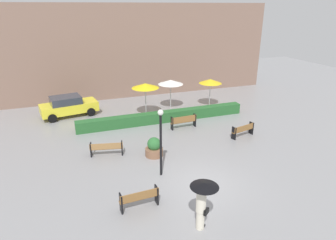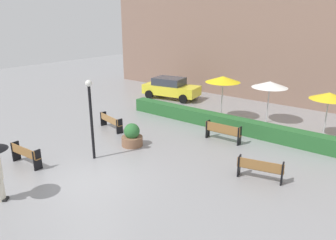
% 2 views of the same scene
% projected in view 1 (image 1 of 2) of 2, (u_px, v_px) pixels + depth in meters
% --- Properties ---
extents(ground_plane, '(60.00, 60.00, 0.00)m').
position_uv_depth(ground_plane, '(201.00, 184.00, 14.32)').
color(ground_plane, gray).
extents(bench_near_left, '(1.70, 0.44, 0.86)m').
position_uv_depth(bench_near_left, '(139.00, 198.00, 12.42)').
color(bench_near_left, olive).
rests_on(bench_near_left, ground).
extents(bench_far_left, '(1.88, 0.75, 0.80)m').
position_uv_depth(bench_far_left, '(106.00, 148.00, 16.86)').
color(bench_far_left, '#9E7242').
rests_on(bench_far_left, ground).
extents(bench_back_row, '(1.88, 0.43, 0.90)m').
position_uv_depth(bench_back_row, '(184.00, 121.00, 20.64)').
color(bench_back_row, olive).
rests_on(bench_back_row, ground).
extents(bench_far_right, '(1.75, 0.73, 0.83)m').
position_uv_depth(bench_far_right, '(243.00, 130.00, 19.29)').
color(bench_far_right, olive).
rests_on(bench_far_right, ground).
extents(pedestrian_with_umbrella, '(1.07, 1.07, 2.06)m').
position_uv_depth(pedestrian_with_umbrella, '(203.00, 198.00, 10.95)').
color(pedestrian_with_umbrella, silver).
rests_on(pedestrian_with_umbrella, ground).
extents(planter_pot, '(1.02, 1.02, 1.11)m').
position_uv_depth(planter_pot, '(154.00, 148.00, 16.85)').
color(planter_pot, brown).
rests_on(planter_pot, ground).
extents(lamp_post, '(0.28, 0.28, 3.50)m').
position_uv_depth(lamp_post, '(161.00, 136.00, 14.30)').
color(lamp_post, black).
rests_on(lamp_post, ground).
extents(patio_umbrella_yellow, '(2.05, 2.05, 2.63)m').
position_uv_depth(patio_umbrella_yellow, '(145.00, 86.00, 22.11)').
color(patio_umbrella_yellow, silver).
rests_on(patio_umbrella_yellow, ground).
extents(patio_umbrella_white, '(2.02, 2.02, 2.45)m').
position_uv_depth(patio_umbrella_white, '(171.00, 82.00, 23.89)').
color(patio_umbrella_white, silver).
rests_on(patio_umbrella_white, ground).
extents(patio_umbrella_yellow_far, '(1.87, 1.87, 2.39)m').
position_uv_depth(patio_umbrella_yellow_far, '(210.00, 81.00, 24.43)').
color(patio_umbrella_yellow_far, silver).
rests_on(patio_umbrella_yellow_far, ground).
extents(hedge_strip, '(12.54, 0.70, 0.77)m').
position_uv_depth(hedge_strip, '(164.00, 117.00, 21.86)').
color(hedge_strip, '#28602D').
rests_on(hedge_strip, ground).
extents(building_facade, '(28.00, 1.20, 8.27)m').
position_uv_depth(building_facade, '(126.00, 52.00, 26.88)').
color(building_facade, '#846656').
rests_on(building_facade, ground).
extents(parked_car, '(4.43, 2.53, 1.57)m').
position_uv_depth(parked_car, '(68.00, 106.00, 22.88)').
color(parked_car, yellow).
rests_on(parked_car, ground).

